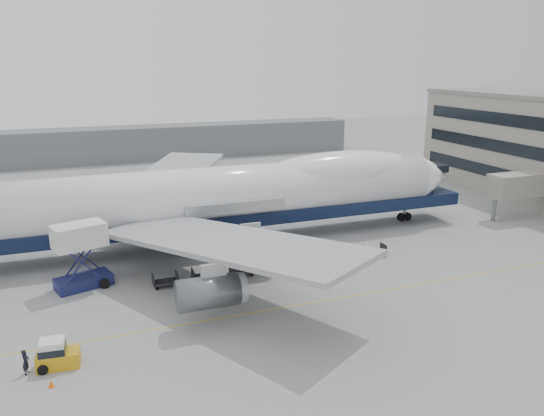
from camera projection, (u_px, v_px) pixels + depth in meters
name	position (u px, v px, depth m)	size (l,w,h in m)	color
ground	(253.00, 282.00, 50.05)	(260.00, 260.00, 0.00)	gray
apron_line	(275.00, 309.00, 44.64)	(60.00, 0.15, 0.01)	gold
hangar	(97.00, 145.00, 108.82)	(110.00, 8.00, 7.00)	slate
airliner	(223.00, 195.00, 59.59)	(67.00, 55.30, 19.98)	white
catering_truck	(81.00, 252.00, 48.12)	(5.38, 4.36, 6.08)	#1B1F51
baggage_tug	(56.00, 355.00, 35.98)	(2.90, 1.73, 2.03)	#C09312
ground_worker	(26.00, 362.00, 35.15)	(0.64, 0.42, 1.77)	black
traffic_cone	(51.00, 384.00, 33.88)	(0.35, 0.35, 0.52)	#F15E0C
dolly_0	(165.00, 281.00, 48.97)	(2.30, 1.35, 1.30)	#2D2D30
dolly_1	(205.00, 276.00, 50.23)	(2.30, 1.35, 1.30)	#2D2D30
dolly_2	(242.00, 270.00, 51.50)	(2.30, 1.35, 1.30)	#2D2D30
dolly_3	(277.00, 265.00, 52.76)	(2.30, 1.35, 1.30)	#2D2D30
dolly_4	(311.00, 261.00, 54.03)	(2.30, 1.35, 1.30)	#2D2D30
dolly_5	(344.00, 256.00, 55.29)	(2.30, 1.35, 1.30)	#2D2D30
dolly_6	(374.00, 252.00, 56.56)	(2.30, 1.35, 1.30)	#2D2D30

